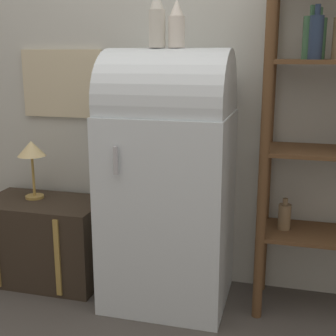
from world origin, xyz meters
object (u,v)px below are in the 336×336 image
Objects in this scene: desk_lamp at (32,153)px; refrigerator at (168,176)px; vase_left at (157,21)px; suitcase_trunk at (45,240)px; vase_center at (177,25)px.

refrigerator is at bearing -4.96° from desk_lamp.
desk_lamp is at bearing 173.75° from vase_left.
suitcase_trunk is 2.03× the size of desk_lamp.
refrigerator is at bearing 172.43° from vase_center.
desk_lamp is (-0.07, 0.04, 0.53)m from suitcase_trunk.
vase_center is at bearing -7.57° from refrigerator.
refrigerator is 5.94× the size of vase_center.
vase_center reaches higher than refrigerator.
vase_center reaches higher than suitcase_trunk.
vase_left reaches higher than suitcase_trunk.
refrigerator is 3.93× the size of desk_lamp.
vase_left is (0.73, -0.05, 1.26)m from suitcase_trunk.
vase_left is at bearing -165.77° from refrigerator.
refrigerator is 0.86m from desk_lamp.
refrigerator reaches higher than desk_lamp.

